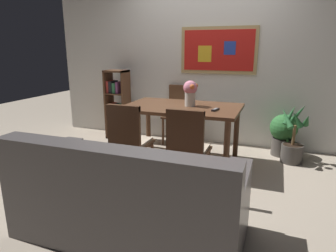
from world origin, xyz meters
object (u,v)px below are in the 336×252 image
at_px(dining_chair_near_left, 129,137).
at_px(potted_palm, 293,142).
at_px(flower_vase, 190,92).
at_px(dining_table, 182,113).
at_px(dining_chair_near_right, 188,144).
at_px(leather_couch, 127,201).
at_px(dining_chair_far_left, 178,109).
at_px(potted_ivy, 283,133).
at_px(bookshelf, 118,108).
at_px(tv_remote, 215,110).

distance_m(dining_chair_near_left, potted_palm, 2.19).
bearing_deg(potted_palm, flower_vase, -161.31).
bearing_deg(dining_table, dining_chair_near_right, -68.47).
distance_m(leather_couch, potted_palm, 2.55).
height_order(dining_chair_far_left, leather_couch, dining_chair_far_left).
bearing_deg(dining_table, dining_chair_far_left, 111.13).
bearing_deg(potted_ivy, dining_chair_near_left, -136.29).
bearing_deg(dining_chair_far_left, dining_chair_near_right, -68.66).
bearing_deg(leather_couch, dining_chair_near_right, 75.83).
distance_m(potted_ivy, potted_palm, 0.29).
relative_size(potted_ivy, flower_vase, 1.85).
relative_size(dining_chair_far_left, bookshelf, 0.80).
distance_m(dining_chair_near_right, potted_palm, 1.71).
bearing_deg(leather_couch, dining_chair_far_left, 99.36).
relative_size(dining_table, potted_ivy, 2.46).
height_order(dining_table, tv_remote, tv_remote).
bearing_deg(dining_chair_near_left, dining_chair_near_right, -1.10).
bearing_deg(potted_ivy, bookshelf, -178.89).
bearing_deg(bookshelf, potted_palm, -4.27).
bearing_deg(leather_couch, potted_ivy, 64.56).
height_order(dining_chair_far_left, flower_vase, flower_vase).
bearing_deg(dining_chair_near_left, dining_table, 66.90).
relative_size(dining_chair_near_right, dining_chair_near_left, 1.00).
bearing_deg(dining_chair_near_right, dining_chair_near_left, 178.90).
bearing_deg(dining_chair_far_left, tv_remote, -50.70).
xyz_separation_m(leather_couch, bookshelf, (-1.45, 2.40, 0.20)).
distance_m(bookshelf, tv_remote, 2.00).
height_order(leather_couch, flower_vase, flower_vase).
distance_m(flower_vase, tv_remote, 0.44).
relative_size(dining_chair_near_right, dining_chair_far_left, 1.00).
bearing_deg(tv_remote, potted_palm, 33.27).
distance_m(dining_table, dining_chair_near_left, 0.90).
distance_m(dining_table, potted_ivy, 1.50).
height_order(bookshelf, tv_remote, bookshelf).
distance_m(dining_chair_near_left, bookshelf, 1.80).
bearing_deg(tv_remote, dining_table, 163.76).
relative_size(leather_couch, bookshelf, 1.58).
bearing_deg(potted_ivy, flower_vase, -149.43).
xyz_separation_m(dining_chair_near_left, leather_couch, (0.45, -0.91, -0.22)).
relative_size(leather_couch, flower_vase, 5.52).
distance_m(dining_chair_near_right, potted_ivy, 1.84).
height_order(leather_couch, bookshelf, bookshelf).
distance_m(dining_table, tv_remote, 0.49).
height_order(dining_chair_far_left, dining_chair_near_left, same).
bearing_deg(dining_table, tv_remote, -16.24).
height_order(dining_chair_far_left, tv_remote, dining_chair_far_left).
relative_size(dining_table, dining_chair_near_left, 1.63).
height_order(potted_palm, flower_vase, flower_vase).
xyz_separation_m(potted_ivy, tv_remote, (-0.81, -0.86, 0.45)).
distance_m(potted_palm, flower_vase, 1.52).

